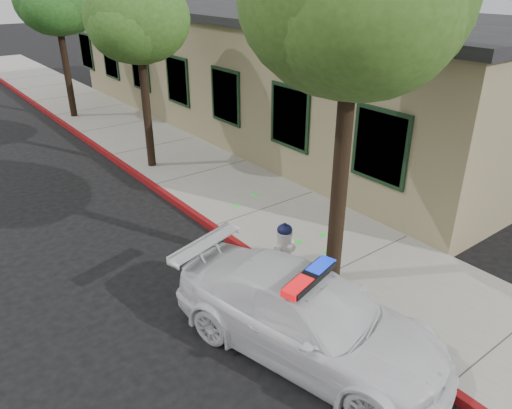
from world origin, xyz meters
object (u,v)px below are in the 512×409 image
Objects in this scene: clapboard_building at (273,69)px; street_tree_near at (355,8)px; police_car at (307,316)px; street_tree_mid at (138,23)px; fire_hydrant at (285,243)px; street_tree_far at (57,4)px.

street_tree_near is (-5.98, -9.13, 2.78)m from clapboard_building.
police_car is 9.37m from street_tree_mid.
clapboard_building reaches higher than fire_hydrant.
clapboard_building is 3.27× the size of street_tree_near.
street_tree_near is (0.36, -1.00, 4.33)m from fire_hydrant.
street_tree_near is at bearing -76.85° from fire_hydrant.
police_car is 0.86× the size of street_tree_far.
street_tree_far is at bearing 68.58° from police_car.
street_tree_mid reaches higher than police_car.
street_tree_mid is (0.36, 6.55, 3.59)m from fire_hydrant.
street_tree_far is (1.67, 15.48, 3.68)m from police_car.
street_tree_near is 14.50m from street_tree_far.
fire_hydrant is at bearing -93.12° from street_tree_mid.
police_car is at bearing -100.66° from street_tree_mid.
street_tree_mid is (-5.98, -1.58, 2.05)m from clapboard_building.
clapboard_building is at bearing 56.79° from street_tree_near.
police_car reaches higher than fire_hydrant.
fire_hydrant is 4.46m from street_tree_near.
police_car is at bearing -96.15° from street_tree_far.
street_tree_near reaches higher than police_car.
street_tree_far reaches higher than clapboard_building.
street_tree_far is at bearing 89.79° from street_tree_near.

